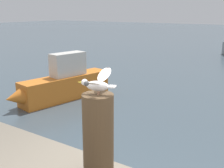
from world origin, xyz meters
The scene contains 3 objects.
mooring_post centered at (-0.37, -0.31, 1.79)m, with size 0.32×0.32×0.88m, color #4C3823.
seagull centered at (-0.38, -0.31, 2.35)m, with size 0.39×0.66×0.21m.
boat_orange centered at (-5.47, 4.42, 0.55)m, with size 1.41×3.93×1.60m.
Camera 1 is at (1.22, -2.42, 3.03)m, focal length 45.59 mm.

